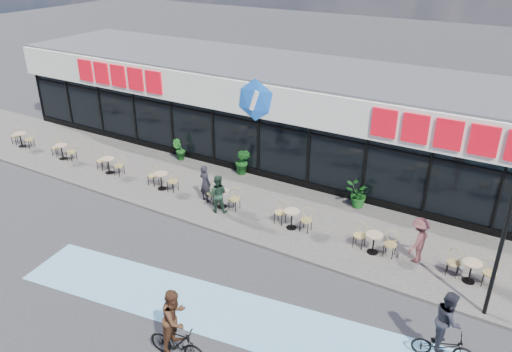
# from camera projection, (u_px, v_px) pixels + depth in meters

# --- Properties ---
(ground) EXTENTS (120.00, 120.00, 0.00)m
(ground) POSITION_uv_depth(u_px,v_px,m) (159.00, 250.00, 17.80)
(ground) COLOR #28282B
(ground) RESTS_ON ground
(sidewalk) EXTENTS (44.00, 5.00, 0.10)m
(sidewalk) POSITION_uv_depth(u_px,v_px,m) (229.00, 198.00, 21.27)
(sidewalk) COLOR #5F5A54
(sidewalk) RESTS_ON ground
(bike_lane) EXTENTS (14.17, 4.13, 0.01)m
(bike_lane) POSITION_uv_depth(u_px,v_px,m) (229.00, 314.00, 14.79)
(bike_lane) COLOR #68A6C5
(bike_lane) RESTS_ON ground
(building) EXTENTS (30.60, 6.57, 4.75)m
(building) POSITION_uv_depth(u_px,v_px,m) (289.00, 112.00, 24.48)
(building) COLOR black
(building) RESTS_ON ground
(lamp_post) EXTENTS (0.28, 0.28, 5.09)m
(lamp_post) POSITION_uv_depth(u_px,v_px,m) (506.00, 225.00, 13.39)
(lamp_post) COLOR black
(lamp_post) RESTS_ON sidewalk
(bistro_set_0) EXTENTS (1.54, 0.62, 0.90)m
(bistro_set_0) POSITION_uv_depth(u_px,v_px,m) (22.00, 138.00, 26.25)
(bistro_set_0) COLOR tan
(bistro_set_0) RESTS_ON sidewalk
(bistro_set_1) EXTENTS (1.54, 0.62, 0.90)m
(bistro_set_1) POSITION_uv_depth(u_px,v_px,m) (63.00, 150.00, 24.77)
(bistro_set_1) COLOR tan
(bistro_set_1) RESTS_ON sidewalk
(bistro_set_2) EXTENTS (1.54, 0.62, 0.90)m
(bistro_set_2) POSITION_uv_depth(u_px,v_px,m) (110.00, 163.00, 23.30)
(bistro_set_2) COLOR tan
(bistro_set_2) RESTS_ON sidewalk
(bistro_set_3) EXTENTS (1.54, 0.62, 0.90)m
(bistro_set_3) POSITION_uv_depth(u_px,v_px,m) (163.00, 178.00, 21.82)
(bistro_set_3) COLOR tan
(bistro_set_3) RESTS_ON sidewalk
(bistro_set_4) EXTENTS (1.54, 0.62, 0.90)m
(bistro_set_4) POSITION_uv_depth(u_px,v_px,m) (223.00, 196.00, 20.34)
(bistro_set_4) COLOR tan
(bistro_set_4) RESTS_ON sidewalk
(bistro_set_5) EXTENTS (1.54, 0.62, 0.90)m
(bistro_set_5) POSITION_uv_depth(u_px,v_px,m) (293.00, 216.00, 18.87)
(bistro_set_5) COLOR tan
(bistro_set_5) RESTS_ON sidewalk
(bistro_set_6) EXTENTS (1.54, 0.62, 0.90)m
(bistro_set_6) POSITION_uv_depth(u_px,v_px,m) (375.00, 240.00, 17.39)
(bistro_set_6) COLOR tan
(bistro_set_6) RESTS_ON sidewalk
(bistro_set_7) EXTENTS (1.54, 0.62, 0.90)m
(bistro_set_7) POSITION_uv_depth(u_px,v_px,m) (471.00, 268.00, 15.92)
(bistro_set_7) COLOR tan
(bistro_set_7) RESTS_ON sidewalk
(potted_plant_left) EXTENTS (0.75, 0.75, 1.07)m
(potted_plant_left) POSITION_uv_depth(u_px,v_px,m) (179.00, 150.00, 24.56)
(potted_plant_left) COLOR #144715
(potted_plant_left) RESTS_ON sidewalk
(potted_plant_mid) EXTENTS (0.75, 0.62, 1.31)m
(potted_plant_mid) POSITION_uv_depth(u_px,v_px,m) (243.00, 161.00, 23.00)
(potted_plant_mid) COLOR #144715
(potted_plant_mid) RESTS_ON sidewalk
(potted_plant_right) EXTENTS (1.24, 1.22, 1.05)m
(potted_plant_right) POSITION_uv_depth(u_px,v_px,m) (357.00, 195.00, 20.25)
(potted_plant_right) COLOR #175118
(potted_plant_right) RESTS_ON sidewalk
(patron_left) EXTENTS (0.65, 0.50, 1.61)m
(patron_left) POSITION_uv_depth(u_px,v_px,m) (205.00, 183.00, 20.62)
(patron_left) COLOR black
(patron_left) RESTS_ON sidewalk
(patron_right) EXTENTS (0.96, 0.87, 1.60)m
(patron_right) POSITION_uv_depth(u_px,v_px,m) (218.00, 194.00, 19.79)
(patron_right) COLOR #1C3324
(patron_right) RESTS_ON sidewalk
(pedestrian_a) EXTENTS (0.85, 1.18, 1.65)m
(pedestrian_a) POSITION_uv_depth(u_px,v_px,m) (419.00, 240.00, 16.71)
(pedestrian_a) COLOR #562C2C
(pedestrian_a) RESTS_ON sidewalk
(cyclist_b) EXTENTS (1.64, 0.94, 2.15)m
(cyclist_b) POSITION_uv_depth(u_px,v_px,m) (446.00, 332.00, 12.86)
(cyclist_b) COLOR black
(cyclist_b) RESTS_ON ground
(cyclist_c) EXTENTS (1.72, 0.92, 2.21)m
(cyclist_c) POSITION_uv_depth(u_px,v_px,m) (176.00, 330.00, 12.85)
(cyclist_c) COLOR black
(cyclist_c) RESTS_ON ground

